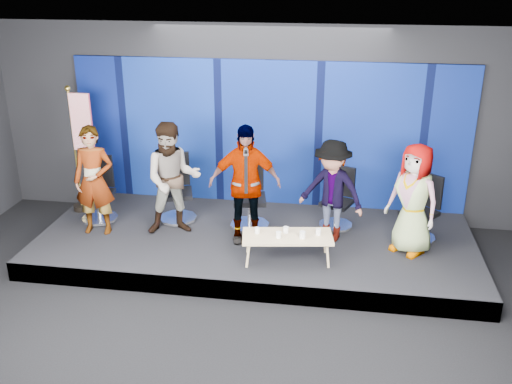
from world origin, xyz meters
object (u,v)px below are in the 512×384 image
mug_e (318,232)px  panelist_e (413,199)px  coffee_table (287,237)px  mug_c (286,230)px  panelist_a (94,181)px  mug_b (279,235)px  chair_a (99,199)px  flag_stand (81,147)px  chair_b (177,199)px  panelist_c (245,184)px  mug_d (302,235)px  panelist_d (332,191)px  mug_a (257,230)px  panelist_b (173,179)px  chair_e (420,219)px  chair_d (338,208)px  chair_c (250,205)px

mug_e → panelist_e: bearing=19.8°
coffee_table → mug_c: (-0.03, 0.08, 0.08)m
panelist_a → mug_b: 3.13m
chair_a → panelist_a: panelist_a is taller
panelist_a → mug_e: bearing=-11.5°
panelist_e → flag_stand: bearing=-148.2°
chair_b → coffee_table: 2.34m
panelist_c → mug_d: 1.25m
panelist_d → mug_a: 1.38m
panelist_b → chair_e: panelist_b is taller
chair_d → chair_e: bearing=9.9°
panelist_b → mug_e: size_ratio=19.93×
mug_d → mug_a: bearing=174.6°
chair_a → coffee_table: size_ratio=0.79×
mug_b → panelist_b: bearing=156.5°
panelist_a → mug_d: 3.46m
chair_a → flag_stand: bearing=135.1°
chair_c → panelist_e: 2.66m
panelist_a → panelist_e: panelist_a is taller
panelist_b → mug_e: panelist_b is taller
panelist_c → panelist_e: 2.55m
chair_a → panelist_c: 2.70m
panelist_e → flag_stand: (-5.54, 0.72, 0.33)m
chair_c → mug_e: chair_c is taller
panelist_b → coffee_table: 2.11m
chair_d → panelist_c: bearing=-131.1°
coffee_table → mug_c: size_ratio=14.67×
panelist_e → coffee_table: size_ratio=1.23×
chair_a → coffee_table: chair_a is taller
chair_e → coffee_table: size_ratio=0.76×
mug_c → mug_e: bearing=1.2°
panelist_e → mug_b: panelist_e is taller
chair_d → chair_e: 1.34m
chair_a → chair_d: size_ratio=1.09×
panelist_b → panelist_e: 3.73m
chair_c → flag_stand: 3.09m
coffee_table → mug_c: mug_c is taller
panelist_e → chair_d: bearing=-174.5°
chair_c → coffee_table: chair_c is taller
panelist_c → mug_c: (0.70, -0.51, -0.50)m
mug_a → mug_d: (0.67, -0.06, 0.01)m
panelist_d → mug_d: bearing=-91.1°
chair_e → coffee_table: (-2.02, -1.04, 0.03)m
coffee_table → mug_b: (-0.12, -0.10, 0.08)m
mug_e → mug_a: bearing=-174.8°
mug_d → panelist_c: bearing=146.2°
chair_b → flag_stand: size_ratio=0.51×
mug_c → mug_e: size_ratio=1.02×
panelist_a → panelist_d: 3.78m
chair_a → mug_a: chair_a is taller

